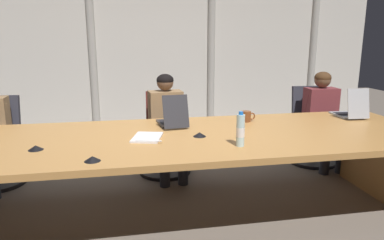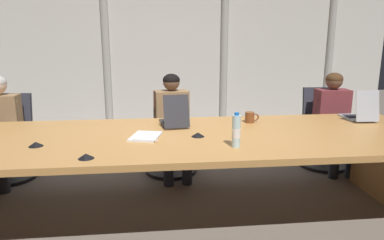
{
  "view_description": "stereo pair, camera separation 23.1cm",
  "coord_description": "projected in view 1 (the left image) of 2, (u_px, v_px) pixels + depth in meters",
  "views": [
    {
      "loc": [
        -0.44,
        -2.84,
        1.54
      ],
      "look_at": [
        0.12,
        0.13,
        0.84
      ],
      "focal_mm": 33.03,
      "sensor_mm": 36.0,
      "label": 1
    },
    {
      "loc": [
        -0.21,
        -2.87,
        1.54
      ],
      "look_at": [
        0.12,
        0.13,
        0.84
      ],
      "focal_mm": 33.03,
      "sensor_mm": 36.0,
      "label": 2
    }
  ],
  "objects": [
    {
      "name": "water_bottle_primary",
      "position": [
        240.0,
        130.0,
        2.66
      ],
      "size": [
        0.06,
        0.06,
        0.27
      ],
      "color": "silver",
      "rests_on": "conference_table"
    },
    {
      "name": "conference_table",
      "position": [
        181.0,
        150.0,
        3.0
      ],
      "size": [
        4.44,
        1.36,
        0.74
      ],
      "color": "#B77F42",
      "rests_on": "ground_plane"
    },
    {
      "name": "conference_mic_right_side",
      "position": [
        92.0,
        159.0,
        2.35
      ],
      "size": [
        0.11,
        0.11,
        0.03
      ],
      "primitive_type": "cone",
      "color": "black",
      "rests_on": "conference_table"
    },
    {
      "name": "laptop_center",
      "position": [
        350.0,
        111.0,
        3.66
      ],
      "size": [
        0.24,
        0.39,
        0.31
      ],
      "rotation": [
        0.0,
        0.0,
        1.52
      ],
      "color": "#A8ADB7",
      "rests_on": "conference_table"
    },
    {
      "name": "office_chair_left_mid",
      "position": [
        165.0,
        143.0,
        4.13
      ],
      "size": [
        0.6,
        0.6,
        0.93
      ],
      "rotation": [
        0.0,
        0.0,
        -1.68
      ],
      "color": "#511E19",
      "rests_on": "ground_plane"
    },
    {
      "name": "person_center",
      "position": [
        323.0,
        114.0,
        4.26
      ],
      "size": [
        0.4,
        0.56,
        1.15
      ],
      "rotation": [
        0.0,
        0.0,
        -1.61
      ],
      "color": "brown",
      "rests_on": "ground_plane"
    },
    {
      "name": "conference_mic_middle",
      "position": [
        200.0,
        134.0,
        2.94
      ],
      "size": [
        0.11,
        0.11,
        0.03
      ],
      "primitive_type": "cone",
      "color": "black",
      "rests_on": "conference_table"
    },
    {
      "name": "conference_mic_left_side",
      "position": [
        36.0,
        148.0,
        2.59
      ],
      "size": [
        0.11,
        0.11,
        0.03
      ],
      "primitive_type": "cone",
      "color": "black",
      "rests_on": "conference_table"
    },
    {
      "name": "laptop_left_mid",
      "position": [
        172.0,
        119.0,
        3.3
      ],
      "size": [
        0.27,
        0.43,
        0.31
      ],
      "rotation": [
        0.0,
        0.0,
        1.67
      ],
      "color": "#2D2D33",
      "rests_on": "conference_table"
    },
    {
      "name": "spiral_notepad",
      "position": [
        147.0,
        137.0,
        2.89
      ],
      "size": [
        0.29,
        0.35,
        0.03
      ],
      "rotation": [
        0.0,
        0.0,
        -0.26
      ],
      "color": "silver",
      "rests_on": "conference_table"
    },
    {
      "name": "office_chair_center",
      "position": [
        312.0,
        135.0,
        4.47
      ],
      "size": [
        0.6,
        0.6,
        0.94
      ],
      "rotation": [
        0.0,
        0.0,
        -1.64
      ],
      "color": "#2D2D38",
      "rests_on": "ground_plane"
    },
    {
      "name": "person_left_mid",
      "position": [
        167.0,
        120.0,
        3.92
      ],
      "size": [
        0.41,
        0.57,
        1.15
      ],
      "rotation": [
        0.0,
        0.0,
        -1.47
      ],
      "color": "olive",
      "rests_on": "ground_plane"
    },
    {
      "name": "curtain_backdrop",
      "position": [
        153.0,
        36.0,
        5.4
      ],
      "size": [
        7.13,
        0.17,
        3.15
      ],
      "color": "beige",
      "rests_on": "ground_plane"
    },
    {
      "name": "coffee_mug_near",
      "position": [
        247.0,
        116.0,
        3.46
      ],
      "size": [
        0.14,
        0.09,
        0.1
      ],
      "color": "brown",
      "rests_on": "conference_table"
    },
    {
      "name": "ground_plane",
      "position": [
        182.0,
        215.0,
        3.14
      ],
      "size": [
        14.27,
        14.27,
        0.0
      ],
      "primitive_type": "plane",
      "color": "#6B6056"
    }
  ]
}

